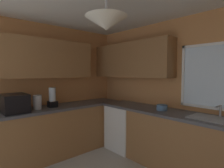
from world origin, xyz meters
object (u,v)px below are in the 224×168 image
at_px(dishwasher, 125,127).
at_px(kettle, 37,102).
at_px(microwave, 14,103).
at_px(sink_assembly, 216,119).
at_px(blender_appliance, 52,98).
at_px(bowl, 162,107).

bearing_deg(dishwasher, kettle, -113.04).
distance_m(dishwasher, microwave, 2.07).
relative_size(dishwasher, sink_assembly, 1.32).
height_order(kettle, blender_appliance, blender_appliance).
height_order(sink_assembly, blender_appliance, blender_appliance).
distance_m(microwave, bowl, 2.41).
xyz_separation_m(microwave, bowl, (1.49, 1.89, -0.10)).
distance_m(microwave, sink_assembly, 3.00).
bearing_deg(dishwasher, blender_appliance, -118.28).
distance_m(microwave, kettle, 0.35).
bearing_deg(microwave, sink_assembly, 39.22).
distance_m(dishwasher, blender_appliance, 1.53).
xyz_separation_m(microwave, kettle, (0.02, 0.35, -0.02)).
xyz_separation_m(microwave, sink_assembly, (2.32, 1.89, -0.13)).
height_order(microwave, blender_appliance, blender_appliance).
distance_m(dishwasher, sink_assembly, 1.73).
bearing_deg(blender_appliance, dishwasher, 61.72).
distance_m(kettle, bowl, 2.13).
bearing_deg(bowl, kettle, -133.75).
bearing_deg(sink_assembly, blender_appliance, -151.43).
height_order(microwave, sink_assembly, microwave).
height_order(microwave, bowl, microwave).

